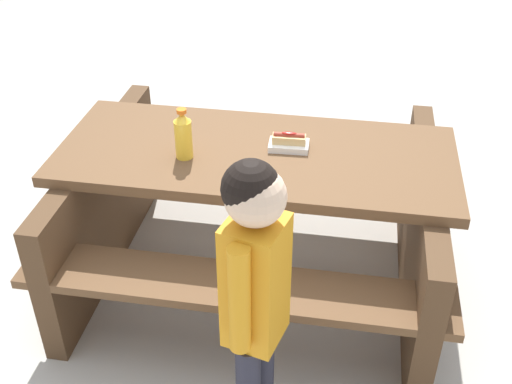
% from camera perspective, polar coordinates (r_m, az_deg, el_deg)
% --- Properties ---
extents(ground_plane, '(30.00, 30.00, 0.00)m').
position_cam_1_polar(ground_plane, '(3.30, 0.00, -7.60)').
color(ground_plane, '#B7B2A8').
rests_on(ground_plane, ground).
extents(picnic_table, '(1.81, 1.41, 0.75)m').
position_cam_1_polar(picnic_table, '(3.02, 0.00, -1.26)').
color(picnic_table, brown).
rests_on(picnic_table, ground).
extents(soda_bottle, '(0.08, 0.08, 0.23)m').
position_cam_1_polar(soda_bottle, '(2.77, -6.60, 5.12)').
color(soda_bottle, yellow).
rests_on(soda_bottle, picnic_table).
extents(hotdog_tray, '(0.18, 0.12, 0.08)m').
position_cam_1_polar(hotdog_tray, '(2.86, 2.99, 4.50)').
color(hotdog_tray, white).
rests_on(hotdog_tray, picnic_table).
extents(child_in_coat, '(0.22, 0.30, 1.26)m').
position_cam_1_polar(child_in_coat, '(2.06, -0.11, -8.23)').
color(child_in_coat, '#262633').
rests_on(child_in_coat, ground).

